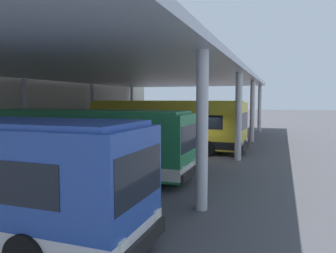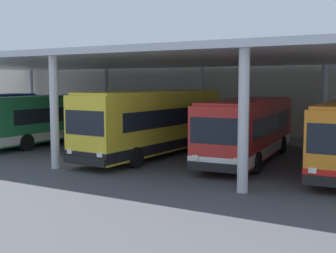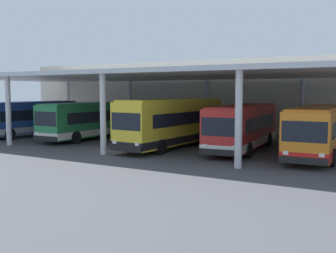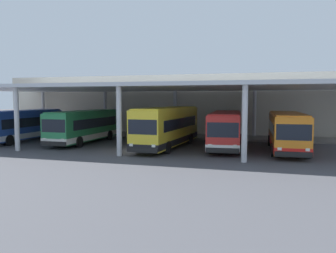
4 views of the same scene
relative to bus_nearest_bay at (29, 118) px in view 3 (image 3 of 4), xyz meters
The scene contains 12 objects.
ground_plane 13.82m from the bus_nearest_bay, 12.83° to the right, with size 200.00×200.00×0.00m, color #47474C.
platform_kerb 16.04m from the bus_nearest_bay, 33.04° to the left, with size 42.00×4.50×0.18m, color gray.
station_building_facade 18.05m from the bus_nearest_bay, 41.77° to the left, with size 48.00×1.60×7.29m, color beige.
canopy_shelter 14.08m from the bus_nearest_bay, 10.38° to the left, with size 40.00×17.00×5.55m.
bus_nearest_bay is the anchor object (origin of this frame).
bus_second_bay 6.83m from the bus_nearest_bay, ahead, with size 2.74×10.54×3.17m.
bus_middle_bay 15.59m from the bus_nearest_bay, ahead, with size 3.11×11.44×3.57m.
bus_far_bay 20.61m from the bus_nearest_bay, ahead, with size 3.32×10.69×3.17m.
bus_departing 25.66m from the bus_nearest_bay, ahead, with size 2.99×10.61×3.17m.
bench_waiting 14.40m from the bus_nearest_bay, 37.63° to the left, with size 1.80×0.45×0.92m.
trash_bin 12.05m from the bus_nearest_bay, 48.55° to the left, with size 0.52×0.52×0.98m.
banner_sign 10.33m from the bus_nearest_bay, 49.87° to the left, with size 0.70×0.12×3.20m.
Camera 3 is at (16.68, -22.87, 4.13)m, focal length 42.86 mm.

